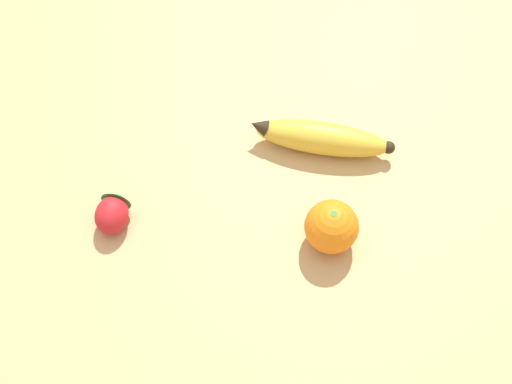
# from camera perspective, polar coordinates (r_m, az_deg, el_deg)

# --- Properties ---
(ground_plane) EXTENTS (3.00, 3.00, 0.00)m
(ground_plane) POSITION_cam_1_polar(r_m,az_deg,el_deg) (0.94, -6.94, -0.45)
(ground_plane) COLOR tan
(banana) EXTENTS (0.20, 0.05, 0.04)m
(banana) POSITION_cam_1_polar(r_m,az_deg,el_deg) (0.97, 5.24, 4.33)
(banana) COLOR gold
(banana) RESTS_ON ground_plane
(orange) EXTENTS (0.07, 0.07, 0.07)m
(orange) POSITION_cam_1_polar(r_m,az_deg,el_deg) (0.88, 6.06, -2.78)
(orange) COLOR orange
(orange) RESTS_ON ground_plane
(strawberry) EXTENTS (0.04, 0.06, 0.04)m
(strawberry) POSITION_cam_1_polar(r_m,az_deg,el_deg) (0.92, -11.40, -1.59)
(strawberry) COLOR red
(strawberry) RESTS_ON ground_plane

